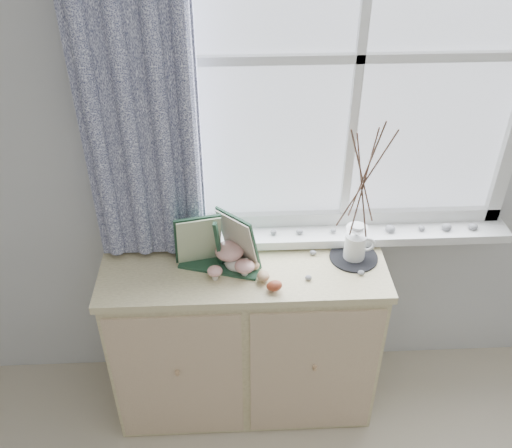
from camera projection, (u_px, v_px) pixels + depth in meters
name	position (u px, v px, depth m)	size (l,w,h in m)	color
sideboard	(245.00, 337.00, 2.63)	(1.20, 0.45, 0.85)	beige
botanical_book	(218.00, 246.00, 2.27)	(0.39, 0.13, 0.27)	#1E402B
toadstool_cluster	(231.00, 257.00, 2.33)	(0.19, 0.17, 0.11)	silver
wooden_eggs	(263.00, 276.00, 2.29)	(0.13, 0.17, 0.06)	tan
songbird_figurine	(236.00, 264.00, 2.34)	(0.13, 0.06, 0.07)	white
crocheted_doily	(354.00, 257.00, 2.42)	(0.21, 0.21, 0.01)	black
twig_pitcher	(364.00, 178.00, 2.19)	(0.25, 0.25, 0.69)	silver
sideboard_pebbles	(316.00, 262.00, 2.39)	(0.33, 0.22, 0.02)	gray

